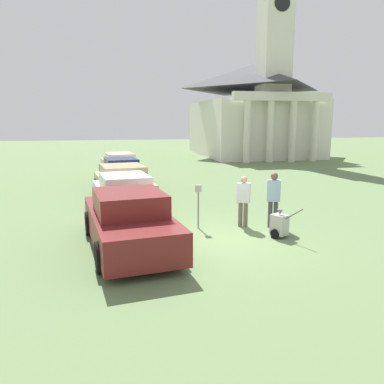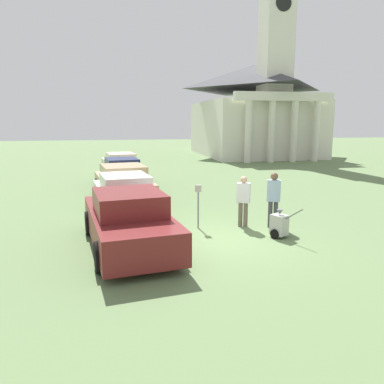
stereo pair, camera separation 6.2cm
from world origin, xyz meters
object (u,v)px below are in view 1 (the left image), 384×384
(parked_car_maroon, at_px, (129,221))
(person_worker, at_px, (243,198))
(parked_car_cream, at_px, (120,166))
(parked_car_navy, at_px, (121,173))
(parked_car_white, at_px, (125,196))
(parking_meter, at_px, (198,198))
(person_supervisor, at_px, (274,196))
(parked_car_tan, at_px, (123,183))
(equipment_cart, at_px, (279,225))
(church, at_px, (254,102))

(parked_car_maroon, relative_size, person_worker, 3.08)
(parked_car_cream, bearing_deg, parked_car_maroon, -97.92)
(parked_car_navy, bearing_deg, parked_car_white, -97.92)
(parking_meter, bearing_deg, person_supervisor, -9.76)
(parked_car_white, xyz_separation_m, parking_meter, (2.24, -2.22, 0.28))
(parked_car_white, relative_size, parking_meter, 3.57)
(parking_meter, bearing_deg, parked_car_tan, 114.01)
(parked_car_navy, relative_size, person_worker, 2.97)
(parked_car_navy, height_order, equipment_cart, parked_car_navy)
(parked_car_maroon, height_order, parked_car_navy, parked_car_maroon)
(parked_car_navy, relative_size, parking_meter, 3.50)
(parked_car_white, xyz_separation_m, person_worker, (3.70, -2.33, 0.24))
(person_supervisor, relative_size, church, 0.08)
(parking_meter, xyz_separation_m, equipment_cart, (2.12, -1.42, -0.59))
(parked_car_maroon, distance_m, person_supervisor, 4.72)
(equipment_cart, bearing_deg, person_worker, 88.46)
(parked_car_white, bearing_deg, parked_car_tan, 82.07)
(parked_car_white, height_order, church, church)
(parked_car_navy, xyz_separation_m, equipment_cart, (4.36, -9.97, -0.29))
(parked_car_white, bearing_deg, parked_car_maroon, -97.91)
(parked_car_white, xyz_separation_m, parked_car_tan, (0.00, 2.79, 0.01))
(parked_car_cream, relative_size, church, 0.22)
(parking_meter, bearing_deg, parked_car_white, 135.15)
(parked_car_cream, distance_m, person_worker, 12.75)
(parked_car_white, xyz_separation_m, equipment_cart, (4.36, -3.65, -0.31))
(parked_car_navy, distance_m, equipment_cart, 10.89)
(parking_meter, relative_size, person_supervisor, 0.79)
(parking_meter, height_order, church, church)
(person_worker, bearing_deg, parked_car_navy, -37.72)
(parked_car_maroon, height_order, person_supervisor, person_supervisor)
(parked_car_tan, bearing_deg, parking_meter, -73.91)
(parked_car_white, relative_size, church, 0.22)
(parked_car_navy, bearing_deg, parking_meter, -83.26)
(parked_car_navy, relative_size, parked_car_cream, 0.95)
(church, bearing_deg, parking_meter, -114.49)
(parked_car_navy, bearing_deg, church, 41.95)
(parked_car_maroon, height_order, parking_meter, parked_car_maroon)
(person_supervisor, bearing_deg, parked_car_maroon, 36.14)
(parked_car_maroon, height_order, church, church)
(parked_car_maroon, xyz_separation_m, person_supervisor, (4.60, 1.02, 0.30))
(parked_car_maroon, height_order, parked_car_white, parked_car_maroon)
(parked_car_cream, height_order, church, church)
(person_worker, xyz_separation_m, equipment_cart, (0.66, -1.32, -0.55))
(parked_car_maroon, xyz_separation_m, equipment_cart, (4.36, 0.00, -0.34))
(person_supervisor, bearing_deg, parked_car_navy, -39.21)
(person_supervisor, bearing_deg, person_worker, 5.18)
(parked_car_tan, distance_m, equipment_cart, 7.78)
(parked_car_tan, height_order, person_worker, person_worker)
(parking_meter, relative_size, equipment_cart, 1.41)
(person_worker, distance_m, equipment_cart, 1.57)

